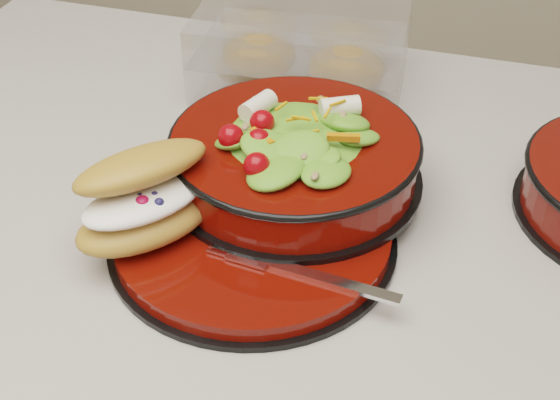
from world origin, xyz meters
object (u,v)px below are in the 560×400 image
(pastry_box, at_px, (303,49))
(salad_bowl, at_px, (295,148))
(croissant, at_px, (146,199))
(fork, at_px, (306,273))
(dinner_plate, at_px, (253,235))

(pastry_box, bearing_deg, salad_bowl, -81.28)
(croissant, bearing_deg, fork, -56.00)
(salad_bowl, height_order, pastry_box, salad_bowl)
(pastry_box, bearing_deg, fork, -78.82)
(dinner_plate, xyz_separation_m, croissant, (-0.09, -0.03, 0.05))
(dinner_plate, distance_m, fork, 0.08)
(fork, distance_m, pastry_box, 0.36)
(salad_bowl, distance_m, fork, 0.14)
(salad_bowl, xyz_separation_m, pastry_box, (-0.05, 0.22, -0.01))
(salad_bowl, xyz_separation_m, croissant, (-0.10, -0.11, -0.00))
(dinner_plate, bearing_deg, croissant, -159.35)
(fork, bearing_deg, dinner_plate, 59.45)
(dinner_plate, bearing_deg, pastry_box, 97.21)
(dinner_plate, relative_size, croissant, 1.67)
(fork, bearing_deg, salad_bowl, 26.38)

